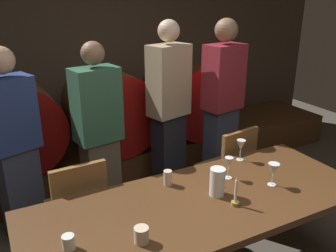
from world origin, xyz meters
name	(u,v)px	position (x,y,z in m)	size (l,w,h in m)	color
back_wall	(90,59)	(0.00, 2.84, 1.27)	(6.58, 0.24, 2.54)	#473A2D
barrel_shelf	(111,159)	(0.00, 2.29, 0.19)	(5.92, 0.90, 0.38)	#4C2D16
wine_barrel_left	(14,122)	(-0.95, 2.29, 0.81)	(0.87, 0.94, 0.87)	brown
wine_barrel_center	(109,108)	(0.02, 2.29, 0.81)	(0.87, 0.94, 0.87)	brown
wine_barrel_right	(186,96)	(1.00, 2.29, 0.81)	(0.87, 0.94, 0.87)	#513319
dining_table	(201,209)	(-0.01, 0.35, 0.66)	(2.32, 0.90, 0.72)	#4C2D16
chair_left	(78,207)	(-0.68, 1.01, 0.49)	(0.42, 0.42, 0.88)	brown
chair_right	(230,167)	(0.73, 1.02, 0.49)	(0.45, 0.45, 0.88)	brown
guest_far_left	(14,147)	(-1.02, 1.55, 0.84)	(0.44, 0.35, 1.64)	#33384C
guest_center_left	(99,136)	(-0.35, 1.47, 0.84)	(0.41, 0.30, 1.65)	brown
guest_center_right	(169,111)	(0.40, 1.59, 0.92)	(0.43, 0.33, 1.78)	black
guest_far_right	(222,108)	(0.91, 1.43, 0.92)	(0.42, 0.30, 1.79)	#33384C
candle_center	(235,197)	(0.15, 0.21, 0.78)	(0.05, 0.05, 0.20)	olive
pitcher	(217,182)	(0.12, 0.36, 0.82)	(0.10, 0.10, 0.20)	white
wine_glass_far_left	(229,163)	(0.33, 0.52, 0.84)	(0.06, 0.06, 0.17)	white
wine_glass_center_left	(273,170)	(0.54, 0.29, 0.84)	(0.08, 0.08, 0.17)	white
wine_glass_center_right	(241,146)	(0.60, 0.72, 0.85)	(0.07, 0.07, 0.18)	silver
cup_left	(68,242)	(-0.89, 0.28, 0.76)	(0.07, 0.07, 0.08)	white
cup_center	(141,235)	(-0.53, 0.15, 0.77)	(0.08, 0.08, 0.09)	beige
cup_right	(168,178)	(-0.11, 0.64, 0.78)	(0.06, 0.06, 0.11)	beige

